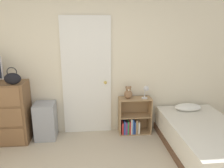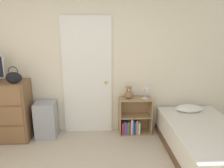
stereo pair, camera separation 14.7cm
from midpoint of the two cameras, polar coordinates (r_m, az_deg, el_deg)
The scene contains 8 objects.
wall_back at distance 3.90m, azimuth -6.82°, elevation 5.27°, with size 10.00×0.06×2.55m.
door_closed at distance 3.89m, azimuth -7.68°, elevation 1.81°, with size 0.86×0.09×2.10m.
handbag at distance 3.75m, azimuth -25.57°, elevation 1.33°, with size 0.26×0.11×0.27m.
storage_bin at distance 4.05m, azimuth -17.96°, elevation -9.14°, with size 0.35×0.36×0.64m.
bookshelf at distance 4.08m, azimuth 4.37°, elevation -9.30°, with size 0.58×0.27×0.67m.
teddy_bear at distance 3.87m, azimuth 3.20°, elevation -2.39°, with size 0.15×0.15×0.23m.
desk_lamp at distance 3.88m, azimuth 7.78°, elevation -1.56°, with size 0.12×0.12×0.23m.
bed at distance 3.73m, azimuth 21.94°, elevation -13.22°, with size 1.07×1.83×0.57m.
Camera 1 is at (0.02, -1.60, 1.94)m, focal length 35.00 mm.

